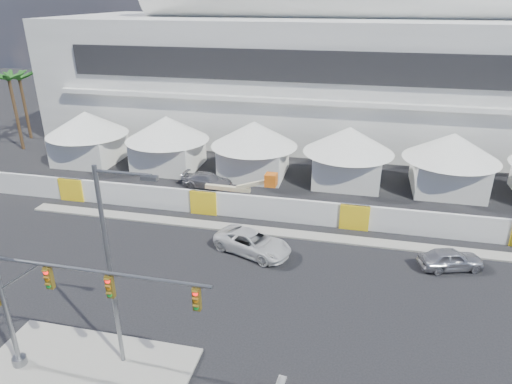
% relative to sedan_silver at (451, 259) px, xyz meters
% --- Properties ---
extents(ground, '(160.00, 160.00, 0.00)m').
position_rel_sedan_silver_xyz_m(ground, '(-12.31, -10.29, -0.70)').
color(ground, black).
rests_on(ground, ground).
extents(median_island, '(10.00, 5.00, 0.15)m').
position_rel_sedan_silver_xyz_m(median_island, '(-18.31, -13.29, -0.63)').
color(median_island, gray).
rests_on(median_island, ground).
extents(stadium, '(80.00, 24.80, 21.98)m').
position_rel_sedan_silver_xyz_m(stadium, '(-3.60, 31.22, 8.75)').
color(stadium, silver).
rests_on(stadium, ground).
extents(tent_row, '(53.40, 8.40, 5.40)m').
position_rel_sedan_silver_xyz_m(tent_row, '(-11.81, 13.71, 2.45)').
color(tent_row, silver).
rests_on(tent_row, ground).
extents(hoarding_fence, '(70.00, 0.25, 2.00)m').
position_rel_sedan_silver_xyz_m(hoarding_fence, '(-6.31, 4.21, 0.30)').
color(hoarding_fence, silver).
rests_on(hoarding_fence, ground).
extents(palm_cluster, '(10.60, 10.60, 8.55)m').
position_rel_sedan_silver_xyz_m(palm_cluster, '(-45.77, 19.22, 6.18)').
color(palm_cluster, '#47331E').
rests_on(palm_cluster, ground).
extents(sedan_silver, '(2.84, 4.44, 1.41)m').
position_rel_sedan_silver_xyz_m(sedan_silver, '(0.00, 0.00, 0.00)').
color(sedan_silver, '#A6A5AA').
rests_on(sedan_silver, ground).
extents(pickup_curb, '(4.34, 6.04, 1.53)m').
position_rel_sedan_silver_xyz_m(pickup_curb, '(-13.04, -0.90, 0.06)').
color(pickup_curb, silver).
rests_on(pickup_curb, ground).
extents(lot_car_c, '(2.15, 4.79, 1.36)m').
position_rel_sedan_silver_xyz_m(lot_car_c, '(-19.76, 9.54, -0.02)').
color(lot_car_c, '#A09FA3').
rests_on(lot_car_c, ground).
extents(traffic_mast, '(10.28, 0.66, 6.84)m').
position_rel_sedan_silver_xyz_m(traffic_mast, '(-19.30, -13.71, 3.33)').
color(traffic_mast, slate).
rests_on(traffic_mast, median_island).
extents(streetlight_median, '(2.79, 0.28, 10.09)m').
position_rel_sedan_silver_xyz_m(streetlight_median, '(-16.60, -12.36, 5.24)').
color(streetlight_median, gray).
rests_on(streetlight_median, median_island).
extents(boom_lift, '(7.11, 1.72, 3.61)m').
position_rel_sedan_silver_xyz_m(boom_lift, '(-17.08, 5.21, 0.27)').
color(boom_lift, orange).
rests_on(boom_lift, ground).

